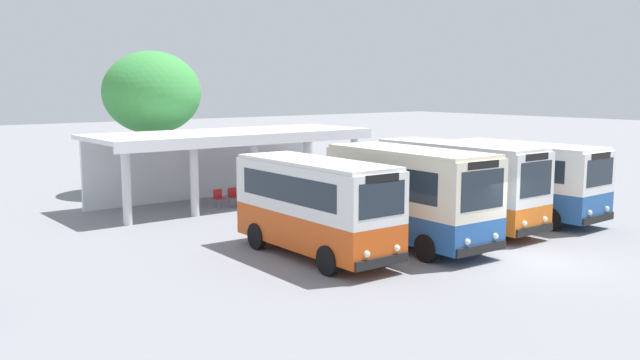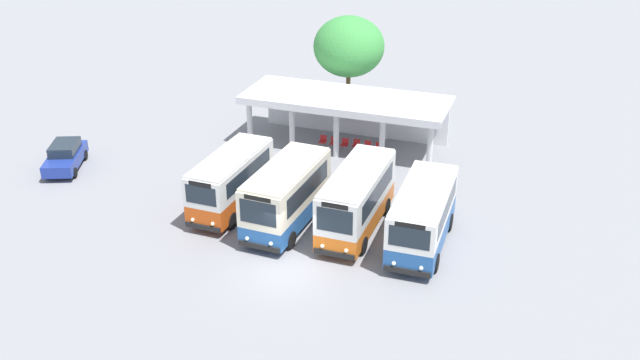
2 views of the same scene
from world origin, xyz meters
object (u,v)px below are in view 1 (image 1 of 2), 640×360
Objects in this scene: city_bus_nearest_orange at (315,204)px; city_bus_second_in_row at (409,193)px; city_bus_fourth_amber at (523,178)px; waiting_chair_fourth_seat at (259,192)px; waiting_chair_end_by_column at (219,197)px; waiting_chair_fifth_seat at (272,190)px; city_bus_middle_cream at (458,182)px; waiting_chair_middle_seat at (247,194)px; waiting_chair_far_end_seat at (285,189)px; waiting_chair_second_from_end at (233,195)px.

city_bus_second_in_row is (3.53, -0.75, 0.11)m from city_bus_nearest_orange.
city_bus_second_in_row is at bearing -177.36° from city_bus_fourth_amber.
city_bus_fourth_amber reaches higher than waiting_chair_fourth_seat.
waiting_chair_fifth_seat is (2.99, 0.10, 0.00)m from waiting_chair_end_by_column.
city_bus_middle_cream is 8.27× the size of waiting_chair_fifth_seat.
city_bus_second_in_row is at bearing -81.01° from waiting_chair_end_by_column.
city_bus_middle_cream is (7.06, 0.07, 0.08)m from city_bus_nearest_orange.
waiting_chair_fifth_seat is at bearing 3.72° from waiting_chair_middle_seat.
city_bus_fourth_amber reaches higher than waiting_chair_end_by_column.
waiting_chair_end_by_column and waiting_chair_far_end_seat have the same top height.
city_bus_second_in_row is 7.79× the size of waiting_chair_end_by_column.
city_bus_nearest_orange is 10.92m from waiting_chair_fifth_seat.
waiting_chair_fifth_seat is at bearing 82.60° from city_bus_second_in_row.
city_bus_second_in_row is 10.61m from waiting_chair_fifth_seat.
city_bus_fourth_amber is at bearing -51.49° from waiting_chair_second_from_end.
city_bus_middle_cream is 8.27× the size of waiting_chair_end_by_column.
waiting_chair_fourth_seat is 1.00× the size of waiting_chair_fifth_seat.
waiting_chair_fourth_seat is (-2.92, 9.63, -1.31)m from city_bus_middle_cream.
waiting_chair_fourth_seat is at bearing 122.54° from city_bus_fourth_amber.
city_bus_fourth_amber is at bearing -63.78° from waiting_chair_far_end_seat.
waiting_chair_middle_seat is (-0.14, 10.34, -1.33)m from city_bus_second_in_row.
city_bus_fourth_amber is at bearing -2.30° from city_bus_nearest_orange.
city_bus_middle_cream is 8.27× the size of waiting_chair_second_from_end.
waiting_chair_far_end_seat is (2.10, 10.40, -1.33)m from city_bus_second_in_row.
waiting_chair_end_by_column is 1.00× the size of waiting_chair_middle_seat.
city_bus_nearest_orange is 9.85m from waiting_chair_end_by_column.
waiting_chair_end_by_column is at bearing 78.81° from city_bus_nearest_orange.
city_bus_nearest_orange is 10.61m from city_bus_fourth_amber.
city_bus_second_in_row reaches higher than waiting_chair_far_end_seat.
waiting_chair_far_end_seat is (1.50, -0.05, 0.00)m from waiting_chair_fourth_seat.
city_bus_nearest_orange is 10.00m from waiting_chair_second_from_end.
waiting_chair_end_by_column is (-8.70, 10.01, -1.23)m from city_bus_fourth_amber.
city_bus_second_in_row is at bearing -89.22° from waiting_chair_middle_seat.
city_bus_nearest_orange is at bearing -116.78° from waiting_chair_fifth_seat.
city_bus_nearest_orange is at bearing -101.19° from waiting_chair_end_by_column.
waiting_chair_fourth_seat is 1.50m from waiting_chair_far_end_seat.
waiting_chair_fourth_seat is at bearing 179.50° from waiting_chair_fifth_seat.
waiting_chair_fourth_seat and waiting_chair_fifth_seat have the same top height.
waiting_chair_second_from_end is (2.64, 9.57, -1.23)m from city_bus_nearest_orange.
city_bus_second_in_row reaches higher than waiting_chair_fourth_seat.
city_bus_nearest_orange is 0.97× the size of city_bus_fourth_amber.
city_bus_second_in_row reaches higher than waiting_chair_second_from_end.
waiting_chair_fourth_seat is (0.61, 10.45, -1.33)m from city_bus_second_in_row.
waiting_chair_second_from_end is at bearing -175.28° from waiting_chair_fourth_seat.
waiting_chair_second_from_end is 1.00× the size of waiting_chair_fourth_seat.
waiting_chair_middle_seat is at bearing 125.73° from city_bus_fourth_amber.
waiting_chair_second_from_end and waiting_chair_middle_seat have the same top height.
waiting_chair_second_from_end is 1.50m from waiting_chair_fourth_seat.
waiting_chair_middle_seat is 1.00× the size of waiting_chair_far_end_seat.
waiting_chair_second_from_end is 1.00× the size of waiting_chair_middle_seat.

